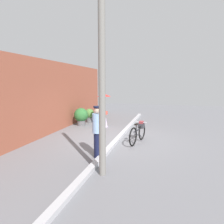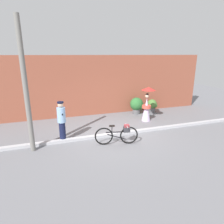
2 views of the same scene
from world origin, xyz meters
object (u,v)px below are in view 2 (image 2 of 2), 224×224
at_px(potted_plant_by_door, 137,105).
at_px(person_with_parasol, 147,105).
at_px(utility_pole, 26,88).
at_px(potted_plant_small, 152,105).
at_px(bicycle_near_officer, 118,134).
at_px(person_officer, 62,120).

bearing_deg(potted_plant_by_door, person_with_parasol, -92.89).
bearing_deg(person_with_parasol, utility_pole, -162.68).
relative_size(person_with_parasol, potted_plant_by_door, 1.84).
relative_size(potted_plant_small, utility_pole, 0.18).
bearing_deg(bicycle_near_officer, potted_plant_small, 44.97).
xyz_separation_m(potted_plant_small, utility_pole, (-6.84, -3.05, 1.92)).
relative_size(person_with_parasol, utility_pole, 0.39).
xyz_separation_m(bicycle_near_officer, person_officer, (-2.12, 1.04, 0.48)).
bearing_deg(person_with_parasol, potted_plant_by_door, 87.11).
relative_size(bicycle_near_officer, person_officer, 1.02).
xyz_separation_m(potted_plant_by_door, utility_pole, (-5.84, -3.16, 1.85)).
height_order(bicycle_near_officer, potted_plant_by_door, potted_plant_by_door).
distance_m(bicycle_near_officer, utility_pole, 3.86).
distance_m(person_officer, person_with_parasol, 4.78).
distance_m(person_with_parasol, utility_pole, 6.23).
distance_m(bicycle_near_officer, potted_plant_by_door, 4.47).
height_order(person_officer, potted_plant_small, person_officer).
height_order(person_with_parasol, potted_plant_small, person_with_parasol).
bearing_deg(potted_plant_small, person_with_parasol, -130.50).
xyz_separation_m(person_with_parasol, utility_pole, (-5.77, -1.80, 1.49)).
distance_m(potted_plant_by_door, utility_pole, 6.89).
relative_size(bicycle_near_officer, potted_plant_by_door, 1.72).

